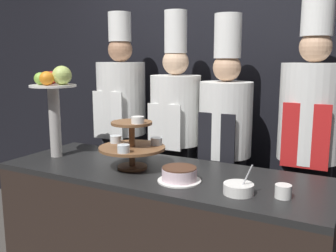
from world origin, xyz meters
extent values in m
cube|color=black|center=(0.00, 1.31, 1.40)|extent=(10.00, 0.06, 2.80)
cube|color=black|center=(0.00, 0.34, 0.42)|extent=(1.93, 0.68, 0.83)
cube|color=black|center=(0.00, 0.34, 0.85)|extent=(1.93, 0.68, 0.03)
cylinder|color=brown|center=(-0.17, 0.31, 0.87)|extent=(0.18, 0.18, 0.02)
cylinder|color=brown|center=(-0.17, 0.31, 1.01)|extent=(0.04, 0.04, 0.28)
cylinder|color=brown|center=(-0.17, 0.31, 0.99)|extent=(0.39, 0.39, 0.02)
cylinder|color=brown|center=(-0.17, 0.31, 1.14)|extent=(0.24, 0.24, 0.02)
cylinder|color=silver|center=(-0.13, 0.16, 1.02)|extent=(0.07, 0.07, 0.04)
cylinder|color=red|center=(-0.13, 0.16, 1.01)|extent=(0.06, 0.06, 0.03)
cylinder|color=silver|center=(-0.07, 0.42, 1.02)|extent=(0.07, 0.07, 0.04)
cylinder|color=gold|center=(-0.07, 0.42, 1.01)|extent=(0.06, 0.06, 0.03)
cylinder|color=silver|center=(-0.32, 0.35, 1.02)|extent=(0.07, 0.07, 0.04)
cylinder|color=beige|center=(-0.32, 0.35, 1.01)|extent=(0.06, 0.06, 0.03)
cylinder|color=white|center=(-0.10, 0.27, 1.17)|extent=(0.07, 0.07, 0.04)
cylinder|color=#B2ADA8|center=(-0.77, 0.30, 1.10)|extent=(0.07, 0.07, 0.47)
cylinder|color=white|center=(-0.77, 0.30, 1.34)|extent=(0.30, 0.30, 0.01)
sphere|color=#ADC160|center=(-0.70, 0.31, 1.41)|extent=(0.12, 0.12, 0.12)
sphere|color=orange|center=(-0.74, 0.37, 1.39)|extent=(0.09, 0.09, 0.09)
sphere|color=red|center=(-0.83, 0.35, 1.39)|extent=(0.09, 0.09, 0.09)
sphere|color=#84B742|center=(-0.83, 0.25, 1.39)|extent=(0.08, 0.08, 0.08)
sphere|color=orange|center=(-0.75, 0.23, 1.39)|extent=(0.09, 0.09, 0.09)
cylinder|color=white|center=(0.19, 0.22, 0.87)|extent=(0.23, 0.23, 0.01)
cylinder|color=silver|center=(0.19, 0.22, 0.91)|extent=(0.19, 0.19, 0.06)
cylinder|color=#472819|center=(0.19, 0.22, 0.94)|extent=(0.18, 0.18, 0.01)
cylinder|color=white|center=(0.72, 0.24, 0.90)|extent=(0.08, 0.08, 0.06)
cylinder|color=white|center=(0.52, 0.19, 0.89)|extent=(0.15, 0.15, 0.05)
cylinder|color=#BCBCC1|center=(0.56, 0.19, 0.96)|extent=(0.05, 0.01, 0.11)
cube|color=#28282D|center=(-0.69, 0.94, 0.46)|extent=(0.29, 0.16, 0.92)
cylinder|color=white|center=(-0.69, 0.94, 1.20)|extent=(0.38, 0.38, 0.57)
cube|color=white|center=(-0.69, 0.76, 1.09)|extent=(0.27, 0.01, 0.36)
sphere|color=#A37556|center=(-0.69, 0.94, 1.58)|extent=(0.19, 0.19, 0.19)
cylinder|color=white|center=(-0.69, 0.94, 1.75)|extent=(0.18, 0.18, 0.22)
cube|color=#28282D|center=(-0.20, 0.94, 0.44)|extent=(0.28, 0.15, 0.89)
cylinder|color=white|center=(-0.20, 0.94, 1.14)|extent=(0.37, 0.37, 0.50)
cube|color=white|center=(-0.20, 0.76, 1.04)|extent=(0.26, 0.01, 0.32)
sphere|color=#DBB28E|center=(-0.20, 0.94, 1.49)|extent=(0.19, 0.19, 0.19)
cylinder|color=white|center=(-0.20, 0.94, 1.70)|extent=(0.16, 0.16, 0.30)
cube|color=#28282D|center=(0.18, 0.94, 0.42)|extent=(0.27, 0.15, 0.85)
cylinder|color=white|center=(0.18, 0.94, 1.10)|extent=(0.36, 0.36, 0.51)
cube|color=black|center=(0.18, 0.76, 1.00)|extent=(0.25, 0.01, 0.33)
sphere|color=tan|center=(0.18, 0.94, 1.45)|extent=(0.19, 0.19, 0.19)
cylinder|color=white|center=(0.18, 0.94, 1.66)|extent=(0.18, 0.18, 0.29)
cube|color=black|center=(0.74, 0.94, 0.44)|extent=(0.29, 0.16, 0.89)
cylinder|color=silver|center=(0.74, 0.94, 1.19)|extent=(0.38, 0.38, 0.60)
cube|color=red|center=(0.74, 0.75, 1.07)|extent=(0.27, 0.01, 0.38)
sphere|color=tan|center=(0.74, 0.94, 1.58)|extent=(0.19, 0.19, 0.19)
cylinder|color=white|center=(0.74, 0.94, 1.75)|extent=(0.19, 0.19, 0.22)
camera|label=1|loc=(1.04, -1.49, 1.51)|focal=40.00mm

